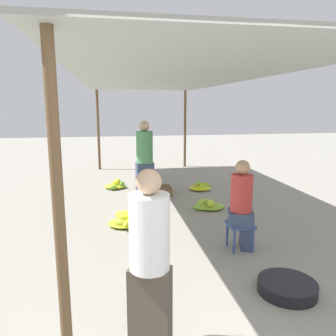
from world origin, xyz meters
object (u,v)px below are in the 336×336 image
Objects in this scene: vendor_foreground at (150,259)px; banana_pile_right_0 at (201,187)px; shopper_walking_mid at (145,158)px; vendor_seated at (242,204)px; basin_black at (287,287)px; banana_pile_left_0 at (124,221)px; banana_pile_right_1 at (207,205)px; crate_near at (160,191)px; stool at (240,228)px; banana_pile_left_1 at (116,185)px.

vendor_foreground reaches higher than banana_pile_right_0.
shopper_walking_mid reaches higher than vendor_foreground.
banana_pile_right_0 is (0.34, 3.31, -0.58)m from vendor_seated.
shopper_walking_mid is at bearing -162.96° from banana_pile_right_0.
vendor_seated is at bearing 93.34° from basin_black.
banana_pile_left_0 is 1.80m from banana_pile_right_1.
banana_pile_right_1 is (-0.26, -1.42, -0.01)m from banana_pile_right_0.
crate_near is at bearing 100.16° from basin_black.
basin_black is 0.91× the size of banana_pile_left_0.
shopper_walking_mid is (-1.05, 2.89, 0.21)m from vendor_seated.
stool is 0.35m from vendor_seated.
basin_black is (0.07, -1.15, -0.60)m from vendor_seated.
vendor_seated is 3.08m from shopper_walking_mid.
banana_pile_left_1 is 1.24× the size of crate_near.
banana_pile_right_1 is (1.67, 0.68, -0.02)m from banana_pile_left_0.
vendor_foreground is at bearing -88.29° from banana_pile_left_0.
vendor_foreground reaches higher than banana_pile_left_1.
basin_black is 0.37× the size of shopper_walking_mid.
basin_black is 5.28m from banana_pile_left_1.
banana_pile_left_1 reaches higher than basin_black.
vendor_foreground is 4.87m from crate_near.
shopper_walking_mid is (0.45, 4.57, 0.08)m from vendor_foreground.
vendor_seated is 1.29m from basin_black.
vendor_foreground is at bearing -110.21° from banana_pile_right_0.
banana_pile_right_1 is at bearing 86.94° from stool.
banana_pile_left_1 reaches higher than banana_pile_right_1.
banana_pile_left_1 is at bearing 131.98° from banana_pile_right_1.
banana_pile_left_0 reaches higher than crate_near.
banana_pile_right_1 reaches higher than crate_near.
vendor_foreground is 1.81m from basin_black.
basin_black is at bearing -86.66° from vendor_seated.
crate_near is at bearing 80.34° from vendor_foreground.
banana_pile_left_0 is at bearing -157.71° from banana_pile_right_1.
banana_pile_right_0 is 0.31× the size of shopper_walking_mid.
banana_pile_right_1 is (0.10, 1.90, -0.24)m from stool.
banana_pile_left_1 is (-0.08, 2.63, -0.01)m from banana_pile_left_0.
banana_pile_left_1 is (-1.67, 3.84, -0.58)m from vendor_seated.
vendor_seated is at bearing 48.37° from vendor_foreground.
stool is at bearing -93.06° from banana_pile_right_1.
vendor_seated reaches higher than crate_near.
shopper_walking_mid is (-1.13, 0.99, 0.81)m from banana_pile_right_1.
shopper_walking_mid is at bearing 109.62° from stool.
stool is 3.12m from shopper_walking_mid.
vendor_foreground is 5.37m from banana_pile_right_0.
stool is 0.72× the size of banana_pile_right_0.
shopper_walking_mid is at bearing 105.46° from basin_black.
banana_pile_left_1 is 1.25m from crate_near.
shopper_walking_mid is at bearing 84.40° from vendor_foreground.
vendor_foreground is 2.89× the size of banana_pile_right_0.
banana_pile_left_1 is (-1.65, 3.85, -0.23)m from stool.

